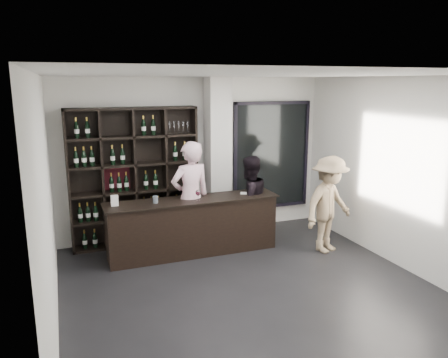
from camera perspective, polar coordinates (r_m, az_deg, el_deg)
name	(u,v)px	position (r m, az deg, el deg)	size (l,w,h in m)	color
floor	(257,297)	(6.08, 4.32, -15.08)	(5.00, 5.50, 0.01)	black
wine_shelf	(134,177)	(7.69, -11.61, 0.21)	(2.20, 0.35, 2.40)	black
structural_column	(218,159)	(7.92, -0.82, 2.67)	(0.40, 0.40, 2.90)	silver
glass_panel	(271,156)	(8.60, 6.21, 3.06)	(1.60, 0.08, 2.10)	black
tasting_counter	(193,226)	(7.29, -4.03, -6.19)	(2.87, 0.60, 0.94)	black
taster_pink	(191,198)	(7.24, -4.38, -2.45)	(0.69, 0.45, 1.88)	beige
taster_black	(249,201)	(7.64, 3.29, -2.84)	(0.76, 0.60, 1.57)	black
customer	(329,205)	(7.48, 13.54, -3.26)	(1.06, 0.61, 1.63)	#9C8362
wine_glass	(198,195)	(7.04, -3.41, -2.04)	(0.08, 0.08, 0.20)	white
spit_cup	(155,199)	(6.98, -8.95, -2.66)	(0.08, 0.08, 0.11)	#A9BBCD
napkin_stack	(244,193)	(7.48, 2.57, -1.86)	(0.11, 0.11, 0.02)	white
card_stand	(115,201)	(6.93, -14.11, -2.76)	(0.11, 0.06, 0.17)	white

